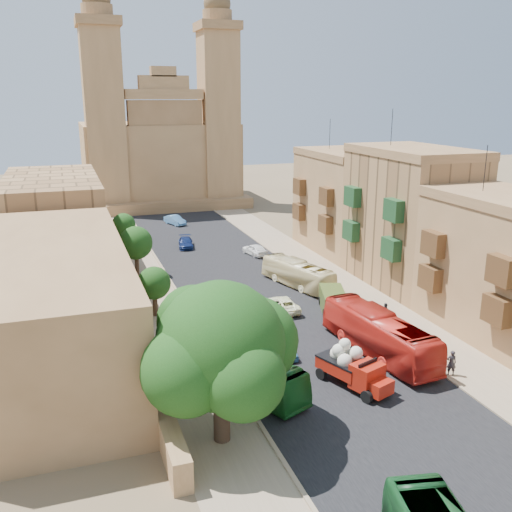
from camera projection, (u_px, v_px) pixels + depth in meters
ground at (408, 447)px, 31.29m from camera, size 260.00×260.00×0.00m
road_surface at (243, 283)px, 58.64m from camera, size 14.00×140.00×0.01m
sidewalk_east at (327, 274)px, 61.58m from camera, size 5.00×140.00×0.01m
sidewalk_west at (151, 293)px, 55.69m from camera, size 5.00×140.00×0.01m
kerb_east at (306, 276)px, 60.79m from camera, size 0.25×140.00×0.12m
kerb_west at (176, 290)px, 56.45m from camera, size 0.25×140.00×0.12m
townhouse_b at (509, 267)px, 44.74m from camera, size 9.00×14.00×14.90m
townhouse_c at (410, 217)px, 57.16m from camera, size 9.00×14.00×17.40m
townhouse_d at (345, 201)px, 70.13m from camera, size 9.00×14.00×15.90m
west_wall at (132, 326)px, 45.40m from camera, size 1.00×40.00×1.80m
west_building_low at (55, 303)px, 40.98m from camera, size 10.00×28.00×8.40m
west_building_mid at (54, 221)px, 64.46m from camera, size 10.00×22.00×10.00m
church at (160, 150)px, 100.37m from camera, size 28.00×22.50×36.30m
ficus_tree at (222, 350)px, 30.55m from camera, size 9.26×8.52×9.26m
street_tree_a at (182, 337)px, 38.32m from camera, size 2.90×2.90×4.46m
street_tree_b at (154, 283)px, 49.26m from camera, size 2.89×2.89×4.45m
street_tree_c at (136, 243)px, 60.02m from camera, size 3.55×3.55×5.46m
street_tree_d at (124, 225)px, 71.12m from camera, size 2.97×2.97×4.57m
red_truck at (353, 367)px, 37.49m from camera, size 3.67×5.67×3.14m
olive_pickup at (333, 301)px, 50.89m from camera, size 3.35×4.98×1.89m
bus_green_north at (245, 368)px, 37.30m from camera, size 6.06×10.10×2.78m
bus_red_east at (379, 334)px, 42.18m from camera, size 3.84×11.74×3.21m
bus_cream_east at (298, 274)px, 57.44m from camera, size 4.76×9.65×2.62m
car_blue_a at (285, 348)px, 42.22m from camera, size 1.64×3.46×1.14m
car_white_a at (241, 298)px, 52.62m from camera, size 2.44×4.04×1.26m
car_cream at (283, 304)px, 50.99m from camera, size 2.13×4.49×1.24m
car_dkblue at (186, 243)px, 72.47m from camera, size 2.47×4.55×1.25m
car_white_b at (255, 250)px, 68.97m from camera, size 2.46×4.29×1.37m
car_blue_b at (175, 220)px, 85.36m from camera, size 2.88×4.44×1.38m
pedestrian_a at (451, 363)px, 39.13m from camera, size 0.78×0.64×1.83m
pedestrian_c at (385, 314)px, 47.91m from camera, size 0.87×1.21×1.91m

